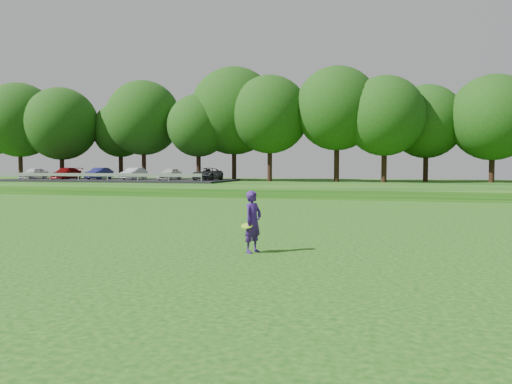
# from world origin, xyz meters

# --- Properties ---
(ground) EXTENTS (140.00, 140.00, 0.00)m
(ground) POSITION_xyz_m (0.00, 0.00, 0.00)
(ground) COLOR #0E450D
(ground) RESTS_ON ground
(berm) EXTENTS (130.00, 30.00, 0.60)m
(berm) POSITION_xyz_m (0.00, 34.00, 0.30)
(berm) COLOR #0E450D
(berm) RESTS_ON ground
(walking_path) EXTENTS (130.00, 1.60, 0.04)m
(walking_path) POSITION_xyz_m (0.00, 20.00, 0.02)
(walking_path) COLOR gray
(walking_path) RESTS_ON ground
(treeline) EXTENTS (104.00, 7.00, 15.00)m
(treeline) POSITION_xyz_m (0.00, 38.00, 8.10)
(treeline) COLOR #1C400E
(treeline) RESTS_ON berm
(parking_lot) EXTENTS (24.00, 9.00, 1.38)m
(parking_lot) POSITION_xyz_m (-23.65, 32.82, 1.06)
(parking_lot) COLOR black
(parking_lot) RESTS_ON berm
(woman) EXTENTS (0.56, 0.66, 1.54)m
(woman) POSITION_xyz_m (-0.04, -0.88, 0.77)
(woman) COLOR #3A1972
(woman) RESTS_ON ground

